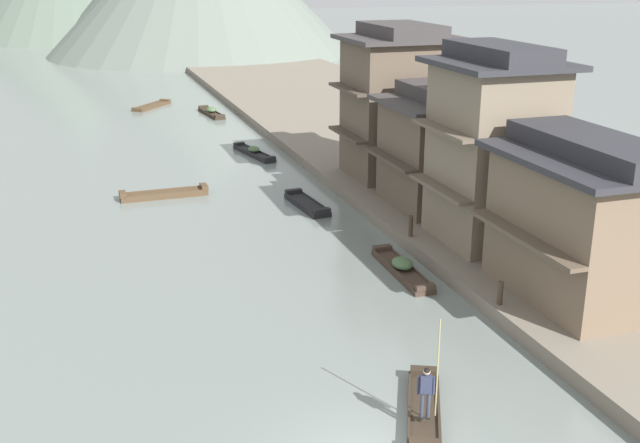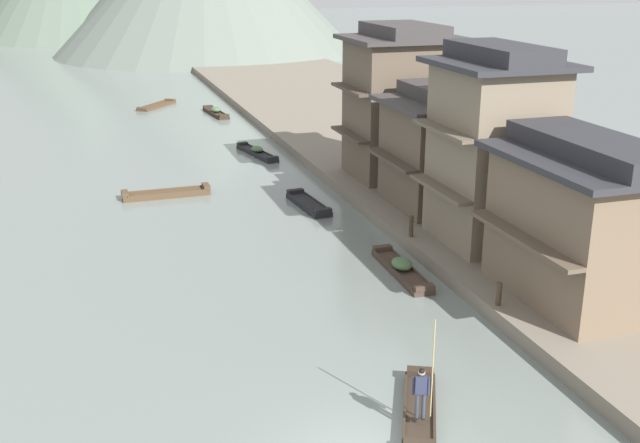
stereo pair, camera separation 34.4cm
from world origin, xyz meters
TOP-DOWN VIEW (x-y plane):
  - riverbank_right at (16.51, 30.00)m, footprint 18.00×110.00m
  - boat_foreground_poled at (2.43, 1.59)m, footprint 2.64×4.23m
  - boatman_person at (2.09, 0.81)m, footprint 0.55×0.34m
  - boat_moored_nearest at (6.26, 11.74)m, footprint 1.03×4.99m
  - boat_moored_second at (5.21, 21.98)m, footprint 1.43×4.35m
  - boat_moored_third at (-1.91, 26.30)m, footprint 4.94×1.10m
  - boat_moored_far at (5.26, 34.38)m, footprint 1.89×5.26m
  - boat_midriver_drifting at (5.22, 49.85)m, footprint 1.51×5.15m
  - boat_midriver_upstream at (0.74, 55.31)m, footprint 4.01×4.66m
  - house_waterfront_nearest at (11.15, 6.40)m, footprint 5.72×7.47m
  - house_waterfront_second at (11.02, 13.03)m, footprint 5.46×5.70m
  - house_waterfront_tall at (11.66, 18.55)m, footprint 6.74×6.09m
  - house_waterfront_narrow at (11.67, 24.73)m, footprint 6.76×5.63m
  - mooring_post_dock_near at (7.86, 6.55)m, footprint 0.20×0.20m
  - mooring_post_dock_mid at (7.86, 14.41)m, footprint 0.20×0.20m

SIDE VIEW (x-z plane):
  - boat_midriver_upstream at x=0.74m, z-range -0.06..0.30m
  - boat_foreground_poled at x=2.43m, z-range -0.07..0.37m
  - boat_moored_second at x=5.21m, z-range -0.08..0.39m
  - boat_moored_third at x=-1.91m, z-range -0.09..0.43m
  - boat_moored_far at x=5.26m, z-range -0.11..0.52m
  - boat_midriver_drifting at x=5.22m, z-range -0.12..0.58m
  - boat_moored_nearest at x=6.26m, z-range -0.12..0.58m
  - riverbank_right at x=16.51m, z-range 0.00..0.61m
  - mooring_post_dock_near at x=7.86m, z-range 0.61..1.50m
  - mooring_post_dock_mid at x=7.86m, z-range 0.61..1.59m
  - boatman_person at x=2.09m, z-range -0.06..2.98m
  - house_waterfront_nearest at x=11.15m, z-range 0.54..6.68m
  - house_waterfront_tall at x=11.66m, z-range 0.54..6.68m
  - house_waterfront_narrow at x=11.67m, z-range 0.55..9.29m
  - house_waterfront_second at x=11.02m, z-range 0.55..9.29m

